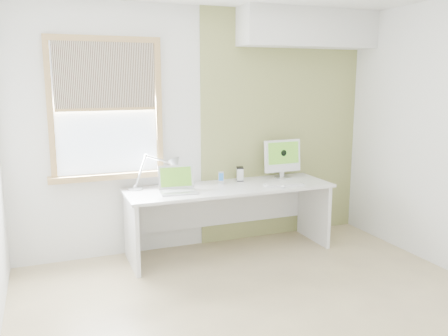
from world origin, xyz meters
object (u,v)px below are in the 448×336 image
imac (282,157)px  desk (227,203)px  laptop (177,185)px  desk_lamp (168,168)px  external_drive (240,174)px

imac → desk: bearing=-170.6°
laptop → imac: (1.30, 0.20, 0.18)m
desk_lamp → laptop: (0.03, -0.28, -0.13)m
laptop → imac: 1.33m
imac → external_drive: bearing=176.0°
desk → imac: size_ratio=4.90×
imac → laptop: bearing=-171.4°
laptop → external_drive: 0.82m
desk → laptop: bearing=-172.5°
external_drive → imac: bearing=-4.0°
desk_lamp → laptop: bearing=-84.8°
desk → desk_lamp: desk_lamp is taller
desk_lamp → laptop: size_ratio=1.67×
laptop → external_drive: size_ratio=2.55×
desk → laptop: size_ratio=5.66×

